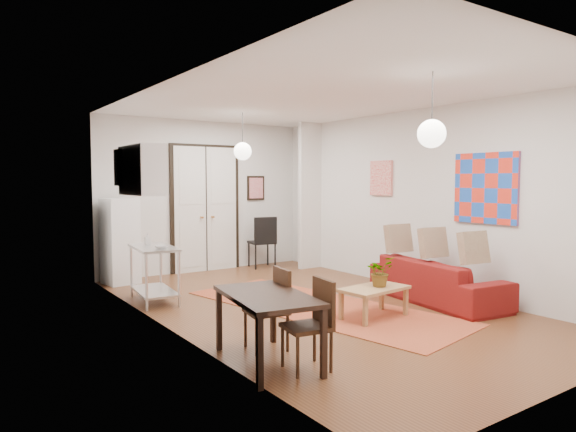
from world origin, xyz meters
TOP-DOWN VIEW (x-y plane):
  - floor at (0.00, 0.00)m, footprint 7.00×7.00m
  - ceiling at (0.00, 0.00)m, footprint 4.20×7.00m
  - wall_back at (0.00, 3.50)m, footprint 4.20×0.02m
  - wall_front at (0.00, -3.50)m, footprint 4.20×0.02m
  - wall_left at (-2.10, 0.00)m, footprint 0.02×7.00m
  - wall_right at (2.10, 0.00)m, footprint 0.02×7.00m
  - double_doors at (0.00, 3.46)m, footprint 1.44×0.06m
  - stub_partition at (1.85, 2.55)m, footprint 0.50×0.10m
  - wall_cabinet at (-1.92, 1.50)m, footprint 0.35×1.00m
  - painting_popart at (2.08, -1.25)m, footprint 0.05×1.00m
  - painting_abstract at (2.08, 0.80)m, footprint 0.05×0.50m
  - poster_back at (1.15, 3.47)m, footprint 0.40×0.03m
  - print_left at (-2.07, 2.00)m, footprint 0.03×0.44m
  - pendant_back at (0.00, 2.00)m, footprint 0.30×0.30m
  - pendant_front at (0.00, -2.00)m, footprint 0.30×0.30m
  - kilim_rug at (0.02, -0.11)m, footprint 2.29×4.33m
  - sofa at (1.62, -0.81)m, footprint 2.23×1.13m
  - coffee_table at (0.24, -0.93)m, footprint 0.94×0.59m
  - potted_plant at (0.34, -0.93)m, footprint 0.34×0.38m
  - kitchen_counter at (-1.75, 1.54)m, footprint 0.64×1.11m
  - bowl at (-1.75, 1.24)m, footprint 0.21×0.21m
  - soap_bottle at (-1.75, 1.79)m, footprint 0.08×0.09m
  - fridge at (-1.75, 3.15)m, footprint 0.58×0.58m
  - dining_table at (-1.75, -1.52)m, footprint 0.90×1.32m
  - dining_chair_near at (-1.54, -1.09)m, footprint 0.46×0.60m
  - dining_chair_far at (-1.54, -1.79)m, footprint 0.46×0.60m
  - black_side_chair at (1.09, 3.25)m, footprint 0.56×0.56m

SIDE VIEW (x-z plane):
  - floor at x=0.00m, z-range 0.00..0.00m
  - kilim_rug at x=0.02m, z-range 0.00..0.01m
  - sofa at x=1.62m, z-range 0.00..0.62m
  - coffee_table at x=0.24m, z-range 0.15..0.54m
  - dining_chair_near at x=-1.54m, z-range 0.06..0.90m
  - dining_chair_far at x=-1.54m, z-range 0.06..0.90m
  - kitchen_counter at x=-1.75m, z-range 0.10..0.91m
  - potted_plant at x=0.34m, z-range 0.40..0.79m
  - dining_table at x=-1.75m, z-range 0.26..0.94m
  - black_side_chair at x=1.09m, z-range 0.09..1.13m
  - fridge at x=-1.75m, z-range 0.00..1.46m
  - bowl at x=-1.75m, z-range 0.81..0.86m
  - soap_bottle at x=-1.75m, z-range 0.81..0.98m
  - double_doors at x=0.00m, z-range -0.05..2.45m
  - wall_back at x=0.00m, z-range 0.00..2.90m
  - wall_front at x=0.00m, z-range 0.00..2.90m
  - wall_left at x=-2.10m, z-range 0.00..2.90m
  - wall_right at x=2.10m, z-range 0.00..2.90m
  - stub_partition at x=1.85m, z-range 0.00..2.90m
  - poster_back at x=1.15m, z-range 1.35..1.85m
  - painting_popart at x=2.08m, z-range 1.15..2.15m
  - painting_abstract at x=2.08m, z-range 1.50..2.10m
  - wall_cabinet at x=-1.92m, z-range 1.55..2.25m
  - print_left at x=-2.07m, z-range 1.68..2.22m
  - pendant_back at x=0.00m, z-range 1.85..2.65m
  - pendant_front at x=0.00m, z-range 1.85..2.65m
  - ceiling at x=0.00m, z-range 2.89..2.91m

